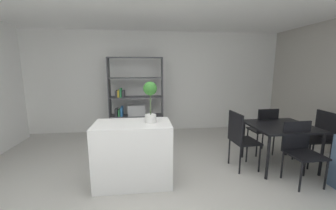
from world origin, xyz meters
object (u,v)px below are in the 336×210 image
Objects in this scene: potted_plant_on_island at (150,97)px; dining_chair_near at (300,147)px; open_bookshelf at (134,103)px; dining_chair_island_side at (240,136)px; dining_table at (281,129)px; dining_chair_window_side at (319,134)px; dining_chair_far at (264,127)px; kitchen_island at (133,153)px.

potted_plant_on_island reaches higher than dining_chair_near.
dining_chair_near is at bearing -44.39° from open_bookshelf.
dining_table is at bearing -93.24° from dining_chair_island_side.
dining_chair_window_side is at bearing 30.79° from dining_chair_near.
open_bookshelf is 2.16× the size of dining_chair_near.
potted_plant_on_island is 2.33m from dining_table.
dining_chair_island_side reaches higher than dining_chair_window_side.
potted_plant_on_island is 0.63× the size of dining_chair_far.
dining_chair_far is (2.24, 0.70, -0.73)m from potted_plant_on_island.
kitchen_island is at bearing -84.35° from dining_chair_window_side.
open_bookshelf is at bearing 141.62° from dining_table.
dining_chair_window_side is at bearing -31.65° from open_bookshelf.
potted_plant_on_island reaches higher than dining_chair_far.
dining_chair_near is at bearing -90.38° from dining_table.
dining_chair_near is (2.59, -2.53, -0.29)m from open_bookshelf.
dining_chair_far reaches higher than dining_table.
dining_chair_near is (-0.00, -0.48, -0.12)m from dining_table.
dining_chair_near is 0.92× the size of dining_chair_island_side.
dining_chair_far is at bearing -60.10° from dining_chair_island_side.
dining_chair_window_side is (0.74, -0.00, -0.10)m from dining_table.
potted_plant_on_island is 0.58× the size of dining_table.
dining_chair_near is at bearing -6.87° from potted_plant_on_island.
open_bookshelf is 3.31m from dining_table.
dining_table is at bearing -88.58° from dining_chair_window_side.
kitchen_island is at bearing -87.70° from open_bookshelf.
kitchen_island is 2.51m from dining_chair_near.
dining_table is 1.14× the size of dining_chair_near.
potted_plant_on_island is 0.62× the size of dining_chair_window_side.
open_bookshelf is 3.92m from dining_chair_window_side.
dining_chair_window_side is at bearing -93.61° from dining_chair_island_side.
open_bookshelf is 2.05× the size of dining_chair_window_side.
dining_chair_window_side is at bearing 143.33° from dining_chair_far.
open_bookshelf reaches higher than dining_table.
potted_plant_on_island is (0.26, 0.02, 0.83)m from kitchen_island.
open_bookshelf is (-0.09, 2.28, 0.37)m from kitchen_island.
dining_chair_far is 0.97m from dining_chair_near.
dining_chair_window_side reaches higher than dining_chair_near.
open_bookshelf is at bearing 98.93° from potted_plant_on_island.
kitchen_island is 2.60m from dining_chair_far.
dining_chair_window_side is 0.89m from dining_chair_near.
dining_chair_far is 0.96× the size of dining_chair_island_side.
dining_table is at bearing 86.28° from dining_chair_far.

